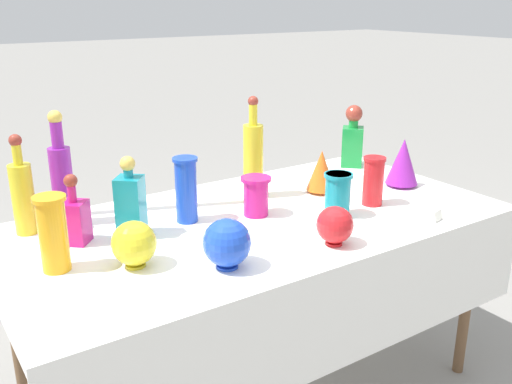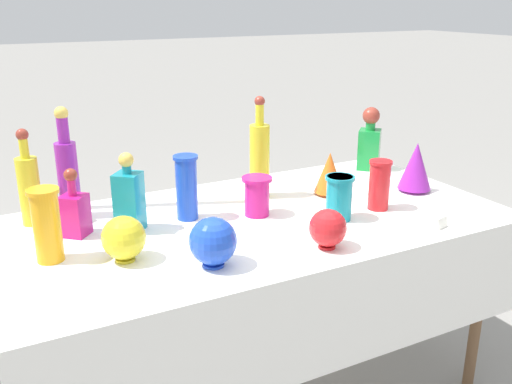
% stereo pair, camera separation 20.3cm
% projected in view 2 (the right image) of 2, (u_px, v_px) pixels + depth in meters
% --- Properties ---
extents(display_table, '(1.80, 0.92, 0.76)m').
position_uv_depth(display_table, '(261.00, 239.00, 2.05)').
color(display_table, white).
rests_on(display_table, ground).
extents(tall_bottle_0, '(0.08, 0.08, 0.40)m').
position_uv_depth(tall_bottle_0, '(260.00, 158.00, 2.23)').
color(tall_bottle_0, yellow).
rests_on(tall_bottle_0, display_table).
extents(tall_bottle_1, '(0.07, 0.07, 0.40)m').
position_uv_depth(tall_bottle_1, '(68.00, 172.00, 2.02)').
color(tall_bottle_1, purple).
rests_on(tall_bottle_1, display_table).
extents(tall_bottle_2, '(0.07, 0.07, 0.34)m').
position_uv_depth(tall_bottle_2, '(29.00, 187.00, 1.97)').
color(tall_bottle_2, yellow).
rests_on(tall_bottle_2, display_table).
extents(square_decanter_0, '(0.13, 0.13, 0.29)m').
position_uv_depth(square_decanter_0, '(369.00, 142.00, 2.61)').
color(square_decanter_0, '#198C38').
rests_on(square_decanter_0, display_table).
extents(square_decanter_1, '(0.12, 0.12, 0.28)m').
position_uv_depth(square_decanter_1, '(129.00, 198.00, 1.92)').
color(square_decanter_1, teal).
rests_on(square_decanter_1, display_table).
extents(square_decanter_2, '(0.11, 0.11, 0.23)m').
position_uv_depth(square_decanter_2, '(74.00, 211.00, 1.89)').
color(square_decanter_2, '#C61972').
rests_on(square_decanter_2, display_table).
extents(slender_vase_0, '(0.09, 0.09, 0.23)m').
position_uv_depth(slender_vase_0, '(47.00, 223.00, 1.69)').
color(slender_vase_0, orange).
rests_on(slender_vase_0, display_table).
extents(slender_vase_1, '(0.09, 0.09, 0.23)m').
position_uv_depth(slender_vase_1, '(187.00, 186.00, 2.02)').
color(slender_vase_1, blue).
rests_on(slender_vase_1, display_table).
extents(slender_vase_2, '(0.09, 0.09, 0.19)m').
position_uv_depth(slender_vase_2, '(379.00, 183.00, 2.12)').
color(slender_vase_2, red).
rests_on(slender_vase_2, display_table).
extents(slender_vase_3, '(0.11, 0.11, 0.14)m').
position_uv_depth(slender_vase_3, '(257.00, 194.00, 2.07)').
color(slender_vase_3, '#C61972').
rests_on(slender_vase_3, display_table).
extents(slender_vase_4, '(0.11, 0.11, 0.16)m').
position_uv_depth(slender_vase_4, '(339.00, 196.00, 2.03)').
color(slender_vase_4, teal).
rests_on(slender_vase_4, display_table).
extents(fluted_vase_0, '(0.14, 0.14, 0.20)m').
position_uv_depth(fluted_vase_0, '(416.00, 166.00, 2.32)').
color(fluted_vase_0, purple).
rests_on(fluted_vase_0, display_table).
extents(fluted_vase_1, '(0.12, 0.12, 0.18)m').
position_uv_depth(fluted_vase_1, '(330.00, 173.00, 2.28)').
color(fluted_vase_1, orange).
rests_on(fluted_vase_1, display_table).
extents(round_bowl_0, '(0.13, 0.13, 0.14)m').
position_uv_depth(round_bowl_0, '(124.00, 238.00, 1.71)').
color(round_bowl_0, yellow).
rests_on(round_bowl_0, display_table).
extents(round_bowl_1, '(0.12, 0.12, 0.13)m').
position_uv_depth(round_bowl_1, '(328.00, 228.00, 1.80)').
color(round_bowl_1, red).
rests_on(round_bowl_1, display_table).
extents(round_bowl_2, '(0.14, 0.14, 0.15)m').
position_uv_depth(round_bowl_2, '(213.00, 241.00, 1.67)').
color(round_bowl_2, blue).
rests_on(round_bowl_2, display_table).
extents(price_tag_left, '(0.06, 0.03, 0.04)m').
position_uv_depth(price_tag_left, '(442.00, 223.00, 1.97)').
color(price_tag_left, white).
rests_on(price_tag_left, display_table).
extents(cardboard_box_behind_left, '(0.47, 0.50, 0.39)m').
position_uv_depth(cardboard_box_behind_left, '(261.00, 258.00, 3.15)').
color(cardboard_box_behind_left, tan).
rests_on(cardboard_box_behind_left, ground).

